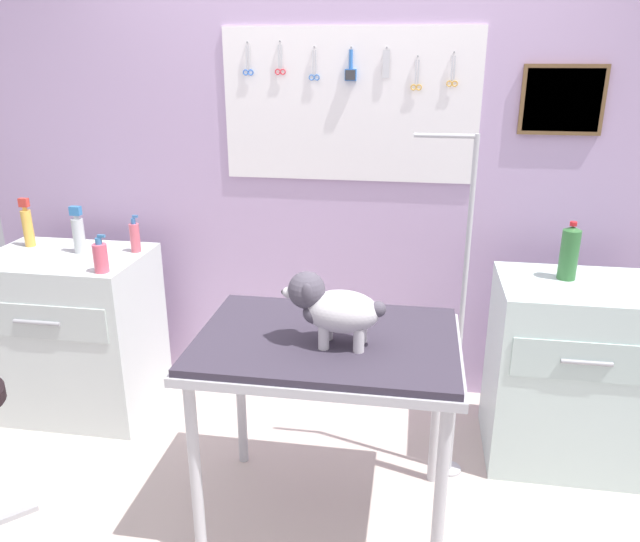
{
  "coord_description": "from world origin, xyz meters",
  "views": [
    {
      "loc": [
        0.43,
        -1.91,
        1.84
      ],
      "look_at": [
        0.1,
        0.17,
        1.08
      ],
      "focal_mm": 34.29,
      "sensor_mm": 36.0,
      "label": 1
    }
  ],
  "objects_px": {
    "grooming_arm": "(458,330)",
    "dog": "(332,307)",
    "cabinet_right": "(566,372)",
    "soda_bottle": "(569,253)",
    "grooming_table": "(327,355)",
    "counter_left": "(75,333)",
    "shampoo_bottle": "(101,257)"
  },
  "relations": [
    {
      "from": "cabinet_right",
      "to": "soda_bottle",
      "type": "distance_m",
      "value": 0.57
    },
    {
      "from": "cabinet_right",
      "to": "counter_left",
      "type": "bearing_deg",
      "value": 179.19
    },
    {
      "from": "grooming_table",
      "to": "counter_left",
      "type": "distance_m",
      "value": 1.61
    },
    {
      "from": "grooming_arm",
      "to": "shampoo_bottle",
      "type": "xyz_separation_m",
      "value": [
        -1.64,
        0.05,
        0.22
      ]
    },
    {
      "from": "shampoo_bottle",
      "to": "counter_left",
      "type": "bearing_deg",
      "value": 147.63
    },
    {
      "from": "dog",
      "to": "cabinet_right",
      "type": "xyz_separation_m",
      "value": [
        1.01,
        0.66,
        -0.53
      ]
    },
    {
      "from": "grooming_arm",
      "to": "soda_bottle",
      "type": "distance_m",
      "value": 0.62
    },
    {
      "from": "cabinet_right",
      "to": "shampoo_bottle",
      "type": "bearing_deg",
      "value": -175.58
    },
    {
      "from": "counter_left",
      "to": "dog",
      "type": "bearing_deg",
      "value": -25.14
    },
    {
      "from": "dog",
      "to": "soda_bottle",
      "type": "bearing_deg",
      "value": 36.71
    },
    {
      "from": "soda_bottle",
      "to": "counter_left",
      "type": "bearing_deg",
      "value": -179.41
    },
    {
      "from": "grooming_arm",
      "to": "dog",
      "type": "relative_size",
      "value": 4.05
    },
    {
      "from": "cabinet_right",
      "to": "grooming_arm",
      "type": "bearing_deg",
      "value": -157.21
    },
    {
      "from": "counter_left",
      "to": "shampoo_bottle",
      "type": "distance_m",
      "value": 0.63
    },
    {
      "from": "grooming_arm",
      "to": "cabinet_right",
      "type": "xyz_separation_m",
      "value": [
        0.52,
        0.22,
        -0.28
      ]
    },
    {
      "from": "grooming_table",
      "to": "soda_bottle",
      "type": "relative_size",
      "value": 3.8
    },
    {
      "from": "shampoo_bottle",
      "to": "cabinet_right",
      "type": "bearing_deg",
      "value": 4.42
    },
    {
      "from": "grooming_table",
      "to": "dog",
      "type": "height_order",
      "value": "dog"
    },
    {
      "from": "counter_left",
      "to": "grooming_arm",
      "type": "bearing_deg",
      "value": -7.39
    },
    {
      "from": "grooming_table",
      "to": "cabinet_right",
      "type": "xyz_separation_m",
      "value": [
        1.04,
        0.6,
        -0.31
      ]
    },
    {
      "from": "cabinet_right",
      "to": "soda_bottle",
      "type": "bearing_deg",
      "value": 128.37
    },
    {
      "from": "shampoo_bottle",
      "to": "soda_bottle",
      "type": "height_order",
      "value": "soda_bottle"
    },
    {
      "from": "grooming_table",
      "to": "cabinet_right",
      "type": "distance_m",
      "value": 1.23
    },
    {
      "from": "dog",
      "to": "cabinet_right",
      "type": "bearing_deg",
      "value": 33.06
    },
    {
      "from": "counter_left",
      "to": "shampoo_bottle",
      "type": "xyz_separation_m",
      "value": [
        0.32,
        -0.2,
        0.51
      ]
    },
    {
      "from": "dog",
      "to": "shampoo_bottle",
      "type": "distance_m",
      "value": 1.25
    },
    {
      "from": "soda_bottle",
      "to": "grooming_table",
      "type": "bearing_deg",
      "value": -146.45
    },
    {
      "from": "counter_left",
      "to": "soda_bottle",
      "type": "xyz_separation_m",
      "value": [
        2.44,
        0.03,
        0.57
      ]
    },
    {
      "from": "grooming_arm",
      "to": "dog",
      "type": "bearing_deg",
      "value": -138.06
    },
    {
      "from": "cabinet_right",
      "to": "soda_bottle",
      "type": "height_order",
      "value": "soda_bottle"
    },
    {
      "from": "grooming_table",
      "to": "shampoo_bottle",
      "type": "xyz_separation_m",
      "value": [
        -1.13,
        0.43,
        0.19
      ]
    },
    {
      "from": "counter_left",
      "to": "cabinet_right",
      "type": "bearing_deg",
      "value": -0.81
    }
  ]
}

